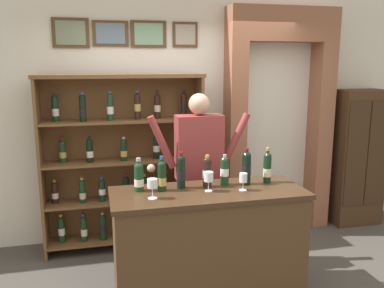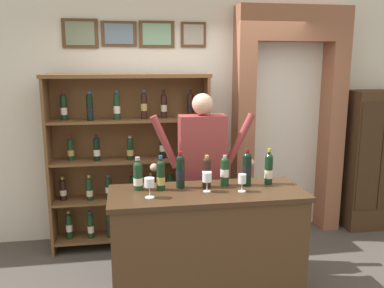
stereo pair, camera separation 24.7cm
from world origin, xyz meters
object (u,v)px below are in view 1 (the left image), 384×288
Objects in this scene: wine_shelf at (123,159)px; tasting_bottle_bianco at (139,176)px; tasting_bottle_super_tuscan at (181,171)px; tasting_bottle_prosecco at (246,167)px; tasting_counter at (208,245)px; tasting_bottle_grappa at (162,176)px; wine_glass_left at (152,184)px; wine_glass_center at (243,178)px; tasting_bottle_chianti at (267,167)px; side_cabinet at (356,157)px; wine_glass_right at (209,178)px; shopkeeper at (199,160)px; tasting_bottle_vin_santo at (207,171)px; tasting_bottle_brunello at (225,170)px.

tasting_bottle_bianco is at bearing -86.99° from wine_shelf.
tasting_bottle_prosecco is (0.58, -0.02, 0.01)m from tasting_bottle_super_tuscan.
tasting_bottle_grappa is at bearing 165.93° from tasting_counter.
wine_glass_left reaches higher than wine_glass_center.
tasting_bottle_grappa is 0.68m from wine_glass_center.
tasting_bottle_bianco is 0.89× the size of tasting_bottle_chianti.
wine_glass_right is (-2.33, -1.29, 0.25)m from side_cabinet.
tasting_counter is 0.69m from tasting_bottle_super_tuscan.
shopkeeper reaches higher than wine_glass_left.
tasting_counter is 5.80× the size of tasting_bottle_vin_santo.
tasting_bottle_bianco is 0.95× the size of tasting_bottle_grappa.
wine_glass_left is at bearing -161.71° from tasting_bottle_brunello.
tasting_bottle_super_tuscan is at bearing 38.31° from wine_glass_left.
tasting_bottle_vin_santo is 0.54m from wine_glass_left.
tasting_bottle_prosecco is at bearing -59.89° from shopkeeper.
shopkeeper is at bearing 59.94° from tasting_bottle_super_tuscan.
tasting_bottle_bianco and tasting_bottle_vin_santo have the same top height.
tasting_bottle_brunello is at bearing -0.04° from tasting_bottle_bianco.
tasting_bottle_bianco is 1.75× the size of wine_glass_left.
tasting_bottle_brunello is 1.63× the size of wine_glass_right.
tasting_bottle_bianco is 1.89× the size of wine_glass_center.
tasting_bottle_bianco is 0.58m from wine_glass_right.
wine_glass_right is (-0.01, -0.01, 0.62)m from tasting_counter.
side_cabinet is at bearing 23.52° from tasting_bottle_grappa.
side_cabinet is 1.05× the size of tasting_counter.
tasting_bottle_bianco is at bearing 167.05° from tasting_counter.
wine_shelf is at bearing 116.72° from wine_glass_right.
wine_shelf is 0.93m from shopkeeper.
wine_glass_center is (-0.29, -0.17, -0.04)m from tasting_bottle_chianti.
wine_shelf is 1.10m from tasting_bottle_bianco.
tasting_bottle_prosecco is 2.00× the size of wine_glass_left.
shopkeeper is 5.40× the size of tasting_bottle_prosecco.
tasting_counter is (0.63, -1.22, -0.52)m from wine_shelf.
tasting_bottle_super_tuscan is at bearing 178.84° from tasting_bottle_chianti.
tasting_bottle_bianco is 0.24m from wine_glass_left.
tasting_bottle_vin_santo is at bearing 81.20° from tasting_counter.
tasting_bottle_chianti is at bearing -42.69° from wine_shelf.
tasting_bottle_vin_santo reaches higher than wine_glass_center.
wine_glass_center is at bearing -149.45° from tasting_bottle_chianti.
tasting_bottle_brunello is at bearing -77.82° from shopkeeper.
wine_glass_center is (-2.04, -1.33, 0.23)m from side_cabinet.
side_cabinet is 5.43× the size of tasting_bottle_super_tuscan.
shopkeeper is at bearing 37.23° from tasting_bottle_bianco.
shopkeeper is 10.83× the size of wine_glass_left.
wine_glass_right is (-0.19, -0.14, -0.02)m from tasting_bottle_brunello.
side_cabinet is 10.24× the size of wine_glass_right.
tasting_bottle_chianti is at bearing 1.06° from tasting_bottle_grappa.
tasting_bottle_super_tuscan is 0.39m from tasting_bottle_brunello.
tasting_bottle_super_tuscan reaches higher than wine_glass_left.
tasting_bottle_vin_santo is (0.65, -1.12, 0.12)m from wine_shelf.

